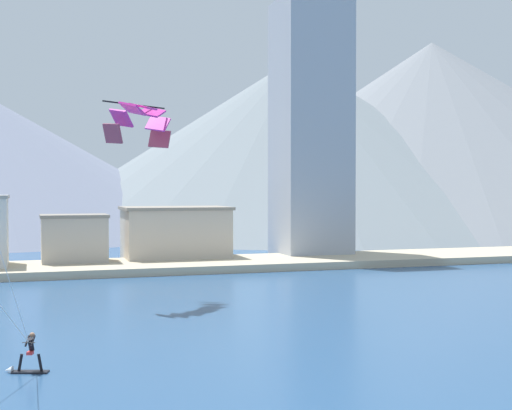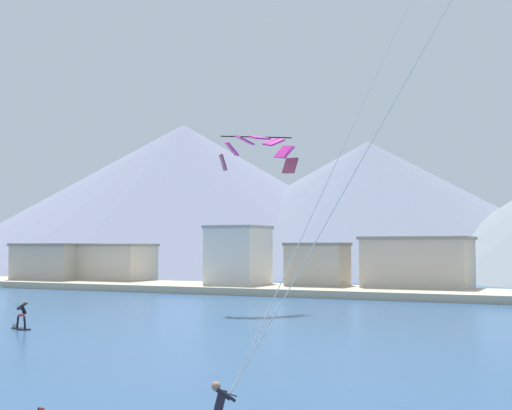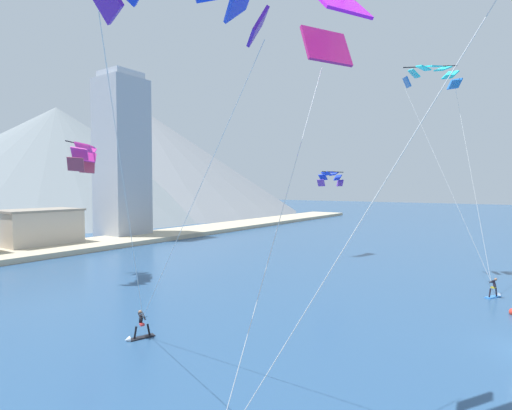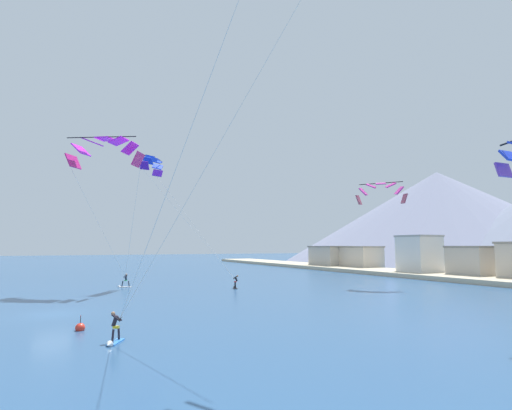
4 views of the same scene
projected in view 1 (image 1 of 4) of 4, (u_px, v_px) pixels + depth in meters
The scene contains 8 objects.
kitesurfer_near_lead at pixel (25, 361), 28.54m from camera, with size 1.78×0.92×1.65m.
parafoil_kite_distant_low_drift at pixel (140, 120), 46.16m from camera, with size 4.98×5.29×2.78m.
shoreline_strip at pixel (150, 266), 64.47m from camera, with size 180.00×10.00×0.70m, color #BCAD8E.
shore_building_harbour_front at pixel (175, 235), 69.54m from camera, with size 10.26×6.99×5.59m.
shore_building_old_town at pixel (74, 242), 64.75m from camera, with size 5.99×4.18×5.02m.
highrise_tower at pixel (311, 127), 74.00m from camera, with size 7.00×7.00×28.04m.
mountain_peak_central_summit at pixel (295, 143), 133.84m from camera, with size 99.87×99.87×31.75m.
mountain_peak_far_spur at pixel (431, 134), 144.12m from camera, with size 112.26×112.26×36.83m.
Camera 1 is at (-10.42, -10.72, 7.40)m, focal length 50.00 mm.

